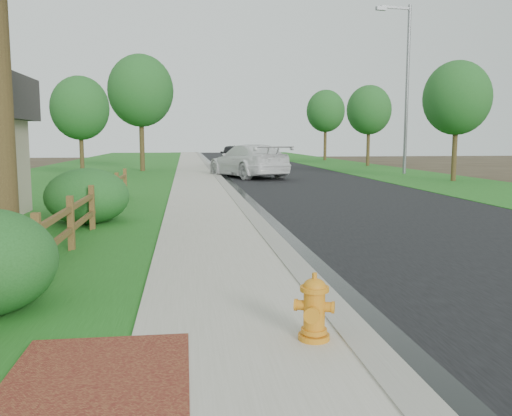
{
  "coord_description": "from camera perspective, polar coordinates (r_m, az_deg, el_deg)",
  "views": [
    {
      "loc": [
        -1.4,
        -5.43,
        2.18
      ],
      "look_at": [
        -0.18,
        3.96,
        0.97
      ],
      "focal_mm": 38.0,
      "sensor_mm": 36.0,
      "label": 1
    }
  ],
  "objects": [
    {
      "name": "ground",
      "position": [
        6.02,
        6.76,
        -13.99
      ],
      "size": [
        120.0,
        120.0,
        0.0
      ],
      "primitive_type": "plane",
      "color": "#33291C"
    },
    {
      "name": "road",
      "position": [
        40.93,
        1.01,
        4.27
      ],
      "size": [
        8.0,
        90.0,
        0.02
      ],
      "primitive_type": "cube",
      "color": "black",
      "rests_on": "ground"
    },
    {
      "name": "curb",
      "position": [
        40.53,
        -4.89,
        4.29
      ],
      "size": [
        0.4,
        90.0,
        0.12
      ],
      "primitive_type": "cube",
      "color": "gray",
      "rests_on": "ground"
    },
    {
      "name": "wet_gutter",
      "position": [
        40.55,
        -4.4,
        4.24
      ],
      "size": [
        0.5,
        90.0,
        0.0
      ],
      "primitive_type": "cube",
      "color": "black",
      "rests_on": "road"
    },
    {
      "name": "sidewalk",
      "position": [
        40.49,
        -6.74,
        4.24
      ],
      "size": [
        2.2,
        90.0,
        0.1
      ],
      "primitive_type": "cube",
      "color": "#A09C8B",
      "rests_on": "ground"
    },
    {
      "name": "grass_strip",
      "position": [
        40.51,
        -9.43,
        4.17
      ],
      "size": [
        1.6,
        90.0,
        0.06
      ],
      "primitive_type": "cube",
      "color": "#1C5117",
      "rests_on": "ground"
    },
    {
      "name": "lawn_near",
      "position": [
        41.02,
        -16.73,
        3.98
      ],
      "size": [
        9.0,
        90.0,
        0.04
      ],
      "primitive_type": "cube",
      "color": "#1C5117",
      "rests_on": "ground"
    },
    {
      "name": "verge_far",
      "position": [
        42.5,
        10.27,
        4.28
      ],
      "size": [
        6.0,
        90.0,
        0.04
      ],
      "primitive_type": "cube",
      "color": "#1C5117",
      "rests_on": "ground"
    },
    {
      "name": "brick_patch",
      "position": [
        4.98,
        -16.77,
        -18.29
      ],
      "size": [
        1.6,
        2.4,
        0.11
      ],
      "primitive_type": "cube",
      "color": "maroon",
      "rests_on": "ground"
    },
    {
      "name": "ranch_fence",
      "position": [
        12.14,
        -17.8,
        -0.44
      ],
      "size": [
        0.12,
        16.92,
        1.1
      ],
      "color": "#52381B",
      "rests_on": "ground"
    },
    {
      "name": "fire_hydrant",
      "position": [
        5.74,
        6.14,
        -10.54
      ],
      "size": [
        0.47,
        0.38,
        0.71
      ],
      "color": "orange",
      "rests_on": "sidewalk"
    },
    {
      "name": "white_suv",
      "position": [
        30.54,
        -0.84,
        4.98
      ],
      "size": [
        4.6,
        6.85,
        1.84
      ],
      "primitive_type": "imported",
      "rotation": [
        0.0,
        0.0,
        3.49
      ],
      "color": "white",
      "rests_on": "road"
    },
    {
      "name": "dark_car_mid",
      "position": [
        40.16,
        -2.29,
        5.49
      ],
      "size": [
        2.59,
        5.4,
        1.78
      ],
      "primitive_type": "imported",
      "rotation": [
        0.0,
        0.0,
        3.05
      ],
      "color": "black",
      "rests_on": "road"
    },
    {
      "name": "dark_car_far",
      "position": [
        44.81,
        -0.84,
        5.54
      ],
      "size": [
        3.35,
        5.0,
        1.56
      ],
      "primitive_type": "imported",
      "rotation": [
        0.0,
        0.0,
        -0.4
      ],
      "color": "black",
      "rests_on": "road"
    },
    {
      "name": "streetlight",
      "position": [
        34.72,
        15.37,
        12.89
      ],
      "size": [
        2.33,
        0.55,
        10.08
      ],
      "color": "slate",
      "rests_on": "ground"
    },
    {
      "name": "shrub_d",
      "position": [
        14.46,
        -17.34,
        1.18
      ],
      "size": [
        2.16,
        2.16,
        1.44
      ],
      "primitive_type": "ellipsoid",
      "rotation": [
        0.0,
        0.0,
        -0.02
      ],
      "color": "#1D4E1C",
      "rests_on": "ground"
    },
    {
      "name": "tree_near_left",
      "position": [
        31.22,
        -18.04,
        9.96
      ],
      "size": [
        3.13,
        3.13,
        5.55
      ],
      "color": "#3A2B17",
      "rests_on": "ground"
    },
    {
      "name": "tree_near_right",
      "position": [
        29.51,
        20.39,
        10.79
      ],
      "size": [
        3.37,
        3.37,
        6.07
      ],
      "color": "#3A2B17",
      "rests_on": "ground"
    },
    {
      "name": "tree_mid_left",
      "position": [
        37.14,
        -12.06,
        11.97
      ],
      "size": [
        4.29,
        4.29,
        7.67
      ],
      "color": "#3A2B17",
      "rests_on": "ground"
    },
    {
      "name": "tree_mid_right",
      "position": [
        44.1,
        11.81,
        10.06
      ],
      "size": [
        3.5,
        3.5,
        6.35
      ],
      "color": "#3A2B17",
      "rests_on": "ground"
    },
    {
      "name": "tree_far_right",
      "position": [
        54.94,
        7.34,
        10.08
      ],
      "size": [
        3.79,
        3.79,
        6.99
      ],
      "color": "#3A2B17",
      "rests_on": "ground"
    }
  ]
}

